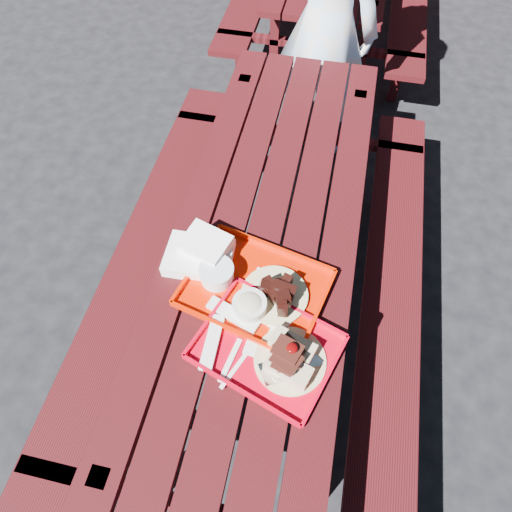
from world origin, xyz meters
name	(u,v)px	position (x,y,z in m)	size (l,w,h in m)	color
ground	(262,317)	(0.00, 0.00, 0.00)	(60.00, 60.00, 0.00)	black
picnic_table_near	(263,260)	(0.00, 0.00, 0.56)	(1.41, 2.40, 0.75)	#380A0D
near_tray	(270,340)	(0.11, -0.45, 0.78)	(0.54, 0.48, 0.14)	red
far_tray	(252,287)	(0.01, -0.26, 0.78)	(0.57, 0.49, 0.08)	red
white_cloth	(201,254)	(-0.21, -0.17, 0.79)	(0.25, 0.22, 0.10)	white
person	(326,25)	(0.06, 1.41, 0.82)	(0.60, 0.39, 1.64)	#BEDCFF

